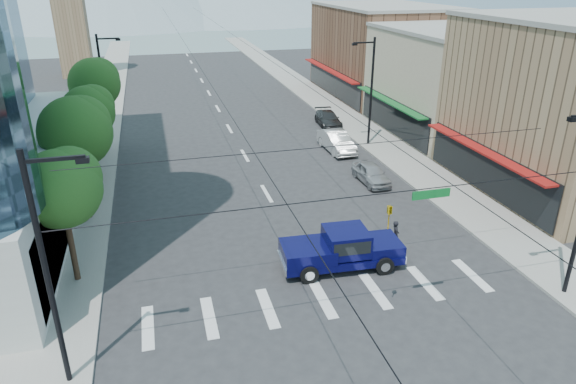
% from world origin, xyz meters
% --- Properties ---
extents(ground, '(160.00, 160.00, 0.00)m').
position_xyz_m(ground, '(0.00, 0.00, 0.00)').
color(ground, '#28282B').
rests_on(ground, ground).
extents(sidewalk_left, '(4.00, 120.00, 0.15)m').
position_xyz_m(sidewalk_left, '(-12.00, 40.00, 0.07)').
color(sidewalk_left, gray).
rests_on(sidewalk_left, ground).
extents(sidewalk_right, '(4.00, 120.00, 0.15)m').
position_xyz_m(sidewalk_right, '(12.00, 40.00, 0.07)').
color(sidewalk_right, gray).
rests_on(sidewalk_right, ground).
extents(shop_near, '(12.00, 14.00, 11.00)m').
position_xyz_m(shop_near, '(20.00, 10.00, 5.50)').
color(shop_near, '#8C6B4C').
rests_on(shop_near, ground).
extents(shop_mid, '(12.00, 14.00, 9.00)m').
position_xyz_m(shop_mid, '(20.00, 24.00, 4.50)').
color(shop_mid, tan).
rests_on(shop_mid, ground).
extents(shop_far, '(12.00, 18.00, 10.00)m').
position_xyz_m(shop_far, '(20.00, 40.00, 5.00)').
color(shop_far, brown).
rests_on(shop_far, ground).
extents(tree_near, '(3.65, 3.64, 6.71)m').
position_xyz_m(tree_near, '(-11.07, 6.10, 4.99)').
color(tree_near, black).
rests_on(tree_near, ground).
extents(tree_midnear, '(4.09, 4.09, 7.52)m').
position_xyz_m(tree_midnear, '(-11.07, 13.10, 5.59)').
color(tree_midnear, black).
rests_on(tree_midnear, ground).
extents(tree_midfar, '(3.65, 3.64, 6.71)m').
position_xyz_m(tree_midfar, '(-11.07, 20.10, 4.99)').
color(tree_midfar, black).
rests_on(tree_midfar, ground).
extents(tree_far, '(4.09, 4.09, 7.52)m').
position_xyz_m(tree_far, '(-11.07, 27.10, 5.59)').
color(tree_far, black).
rests_on(tree_far, ground).
extents(signal_rig, '(21.80, 0.20, 9.00)m').
position_xyz_m(signal_rig, '(0.19, -1.00, 4.64)').
color(signal_rig, black).
rests_on(signal_rig, ground).
extents(lamp_pole_nw, '(2.00, 0.25, 9.00)m').
position_xyz_m(lamp_pole_nw, '(-10.67, 30.00, 4.94)').
color(lamp_pole_nw, black).
rests_on(lamp_pole_nw, ground).
extents(lamp_pole_ne, '(2.00, 0.25, 9.00)m').
position_xyz_m(lamp_pole_ne, '(10.67, 22.00, 4.94)').
color(lamp_pole_ne, black).
rests_on(lamp_pole_ne, ground).
extents(pickup_truck, '(6.28, 2.68, 2.08)m').
position_xyz_m(pickup_truck, '(1.54, 3.92, 1.09)').
color(pickup_truck, '#08083E').
rests_on(pickup_truck, ground).
extents(pedestrian, '(0.51, 0.66, 1.62)m').
position_xyz_m(pedestrian, '(5.07, 5.00, 0.81)').
color(pedestrian, black).
rests_on(pedestrian, ground).
extents(parked_car_near, '(1.72, 4.10, 1.38)m').
position_xyz_m(parked_car_near, '(7.60, 14.04, 0.69)').
color(parked_car_near, '#9C9CA0').
rests_on(parked_car_near, ground).
extents(parked_car_mid, '(1.94, 5.08, 1.65)m').
position_xyz_m(parked_car_mid, '(7.60, 21.23, 0.83)').
color(parked_car_mid, silver).
rests_on(parked_car_mid, ground).
extents(parked_car_far, '(2.31, 4.88, 1.38)m').
position_xyz_m(parked_car_far, '(9.40, 28.48, 0.69)').
color(parked_car_far, '#292A2C').
rests_on(parked_car_far, ground).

